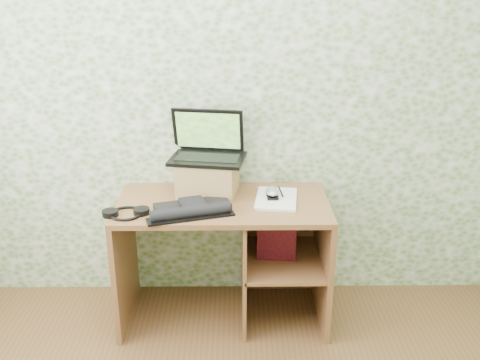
{
  "coord_description": "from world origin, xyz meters",
  "views": [
    {
      "loc": [
        0.07,
        -1.34,
        1.95
      ],
      "look_at": [
        0.1,
        1.39,
        0.9
      ],
      "focal_mm": 40.0,
      "sensor_mm": 36.0,
      "label": 1
    }
  ],
  "objects_px": {
    "riser": "(208,177)",
    "keyboard": "(192,209)",
    "laptop": "(208,147)",
    "notepad": "(276,199)",
    "desk": "(237,242)"
  },
  "relations": [
    {
      "from": "riser",
      "to": "keyboard",
      "type": "xyz_separation_m",
      "value": [
        -0.08,
        -0.29,
        -0.08
      ]
    },
    {
      "from": "riser",
      "to": "laptop",
      "type": "bearing_deg",
      "value": 90.0
    },
    {
      "from": "notepad",
      "to": "desk",
      "type": "bearing_deg",
      "value": -173.82
    },
    {
      "from": "riser",
      "to": "notepad",
      "type": "xyz_separation_m",
      "value": [
        0.39,
        -0.12,
        -0.09
      ]
    },
    {
      "from": "laptop",
      "to": "notepad",
      "type": "xyz_separation_m",
      "value": [
        0.39,
        -0.17,
        -0.26
      ]
    },
    {
      "from": "desk",
      "to": "keyboard",
      "type": "height_order",
      "value": "keyboard"
    },
    {
      "from": "desk",
      "to": "keyboard",
      "type": "xyz_separation_m",
      "value": [
        -0.24,
        -0.18,
        0.29
      ]
    },
    {
      "from": "laptop",
      "to": "notepad",
      "type": "bearing_deg",
      "value": -13.2
    },
    {
      "from": "desk",
      "to": "laptop",
      "type": "height_order",
      "value": "laptop"
    },
    {
      "from": "keyboard",
      "to": "notepad",
      "type": "height_order",
      "value": "keyboard"
    },
    {
      "from": "desk",
      "to": "keyboard",
      "type": "bearing_deg",
      "value": -144.14
    },
    {
      "from": "riser",
      "to": "keyboard",
      "type": "height_order",
      "value": "riser"
    },
    {
      "from": "desk",
      "to": "notepad",
      "type": "xyz_separation_m",
      "value": [
        0.23,
        -0.0,
        0.28
      ]
    },
    {
      "from": "keyboard",
      "to": "notepad",
      "type": "distance_m",
      "value": 0.5
    },
    {
      "from": "riser",
      "to": "laptop",
      "type": "height_order",
      "value": "laptop"
    }
  ]
}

